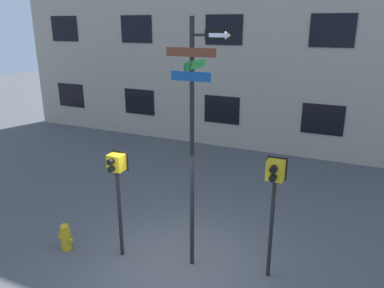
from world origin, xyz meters
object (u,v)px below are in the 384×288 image
(pedestrian_signal_right, at_px, (274,186))
(fire_hydrant, at_px, (66,237))
(pedestrian_signal_left, at_px, (117,177))
(street_sign_pole, at_px, (194,129))

(pedestrian_signal_right, xyz_separation_m, fire_hydrant, (-4.49, -0.99, -1.71))
(pedestrian_signal_left, bearing_deg, street_sign_pole, 12.32)
(street_sign_pole, bearing_deg, fire_hydrant, -166.37)
(street_sign_pole, bearing_deg, pedestrian_signal_left, -167.68)
(pedestrian_signal_right, distance_m, fire_hydrant, 4.90)
(pedestrian_signal_right, bearing_deg, fire_hydrant, -167.61)
(fire_hydrant, bearing_deg, pedestrian_signal_left, 15.25)
(street_sign_pole, xyz_separation_m, pedestrian_signal_right, (1.56, 0.28, -1.03))
(pedestrian_signal_right, height_order, fire_hydrant, pedestrian_signal_right)
(pedestrian_signal_right, bearing_deg, street_sign_pole, -169.97)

